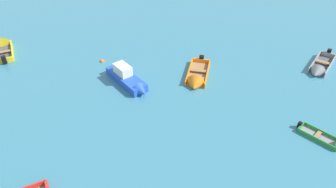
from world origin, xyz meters
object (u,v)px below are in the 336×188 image
(motor_launch_blue_far_left, at_px, (128,79))
(rowboat_orange_cluster_outer, at_px, (196,80))
(rowboat_green_back_row_left, at_px, (330,142))
(rowboat_grey_back_row_center, at_px, (319,69))
(mooring_buoy_midfield, at_px, (102,62))
(rowboat_yellow_near_camera, at_px, (4,47))
(mooring_buoy_outer_edge, at_px, (3,40))

(motor_launch_blue_far_left, distance_m, rowboat_orange_cluster_outer, 5.79)
(rowboat_green_back_row_left, xyz_separation_m, rowboat_grey_back_row_center, (2.38, 9.12, 0.09))
(rowboat_green_back_row_left, xyz_separation_m, mooring_buoy_midfield, (-17.66, 9.74, -0.15))
(rowboat_green_back_row_left, xyz_separation_m, rowboat_yellow_near_camera, (-28.17, 11.62, 0.09))
(rowboat_green_back_row_left, bearing_deg, mooring_buoy_outer_edge, 155.07)
(motor_launch_blue_far_left, distance_m, rowboat_yellow_near_camera, 14.70)
(rowboat_grey_back_row_center, bearing_deg, rowboat_orange_cluster_outer, -168.02)
(motor_launch_blue_far_left, height_order, mooring_buoy_midfield, motor_launch_blue_far_left)
(mooring_buoy_outer_edge, relative_size, mooring_buoy_midfield, 0.67)
(mooring_buoy_outer_edge, bearing_deg, mooring_buoy_midfield, -18.42)
(motor_launch_blue_far_left, distance_m, rowboat_green_back_row_left, 15.78)
(rowboat_green_back_row_left, distance_m, rowboat_orange_cluster_outer, 11.08)
(motor_launch_blue_far_left, height_order, rowboat_orange_cluster_outer, motor_launch_blue_far_left)
(motor_launch_blue_far_left, distance_m, mooring_buoy_outer_edge, 16.54)
(rowboat_orange_cluster_outer, bearing_deg, mooring_buoy_outer_edge, 161.51)
(motor_launch_blue_far_left, relative_size, rowboat_yellow_near_camera, 1.00)
(motor_launch_blue_far_left, xyz_separation_m, mooring_buoy_outer_edge, (-14.75, 7.47, -0.49))
(motor_launch_blue_far_left, xyz_separation_m, rowboat_orange_cluster_outer, (5.75, 0.61, -0.28))
(rowboat_orange_cluster_outer, xyz_separation_m, mooring_buoy_outer_edge, (-20.50, 6.85, -0.22))
(motor_launch_blue_far_left, height_order, rowboat_grey_back_row_center, motor_launch_blue_far_left)
(rowboat_yellow_near_camera, bearing_deg, rowboat_grey_back_row_center, -4.68)
(motor_launch_blue_far_left, relative_size, rowboat_orange_cluster_outer, 0.92)
(rowboat_yellow_near_camera, xyz_separation_m, mooring_buoy_midfield, (10.51, -1.88, -0.24))
(rowboat_green_back_row_left, distance_m, rowboat_grey_back_row_center, 9.43)
(rowboat_yellow_near_camera, xyz_separation_m, rowboat_grey_back_row_center, (30.55, -2.50, 0.01))
(rowboat_orange_cluster_outer, height_order, mooring_buoy_outer_edge, rowboat_orange_cluster_outer)
(mooring_buoy_outer_edge, bearing_deg, motor_launch_blue_far_left, -26.86)
(motor_launch_blue_far_left, xyz_separation_m, rowboat_yellow_near_camera, (-13.64, 5.48, -0.26))
(rowboat_orange_cluster_outer, height_order, rowboat_grey_back_row_center, rowboat_orange_cluster_outer)
(rowboat_yellow_near_camera, height_order, mooring_buoy_midfield, rowboat_yellow_near_camera)
(mooring_buoy_outer_edge, bearing_deg, rowboat_yellow_near_camera, -60.77)
(motor_launch_blue_far_left, height_order, rowboat_yellow_near_camera, motor_launch_blue_far_left)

